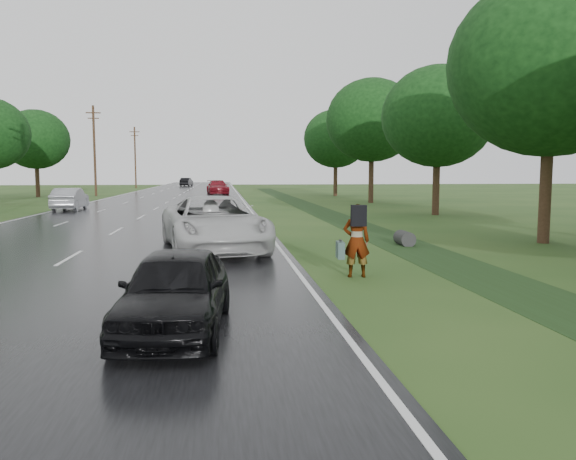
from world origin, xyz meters
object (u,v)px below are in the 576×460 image
Objects in this scene: pedestrian at (356,240)px; silver_sedan at (70,199)px; white_pickup at (214,223)px; dark_sedan at (176,290)px.

pedestrian reaches higher than silver_sedan.
pedestrian is at bearing 116.48° from silver_sedan.
white_pickup reaches higher than silver_sedan.
dark_sedan is 32.85m from silver_sedan.
dark_sedan is at bearing 106.20° from silver_sedan.
white_pickup is at bearing 91.43° from dark_sedan.
silver_sedan is (-13.97, 26.77, -0.16)m from pedestrian.
silver_sedan reaches higher than dark_sedan.
dark_sedan is at bearing -102.93° from white_pickup.
dark_sedan is (-4.22, -4.59, -0.24)m from pedestrian.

